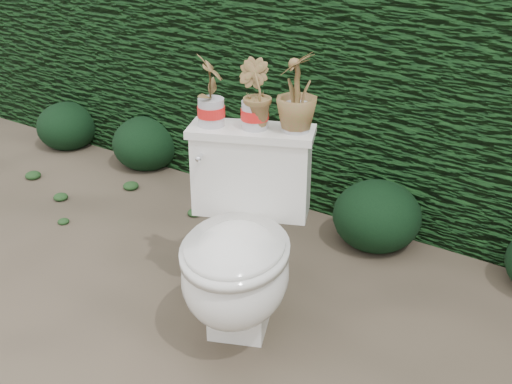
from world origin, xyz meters
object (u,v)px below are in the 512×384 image
Objects in this scene: toilet at (240,251)px; potted_plant_center at (255,97)px; potted_plant_right at (297,94)px; potted_plant_left at (211,92)px.

potted_plant_center is (-0.08, 0.23, 0.55)m from toilet.
potted_plant_right is at bearing 53.53° from toilet.
potted_plant_left is at bearing 123.94° from toilet.
toilet is 0.60m from potted_plant_center.
toilet is 2.96× the size of potted_plant_left.
potted_plant_right is at bearing -100.55° from potted_plant_left.
potted_plant_right is (0.15, 0.06, 0.02)m from potted_plant_center.
potted_plant_right is (0.07, 0.29, 0.57)m from toilet.
potted_plant_left is at bearing -77.50° from potted_plant_right.
potted_plant_right reaches higher than potted_plant_left.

